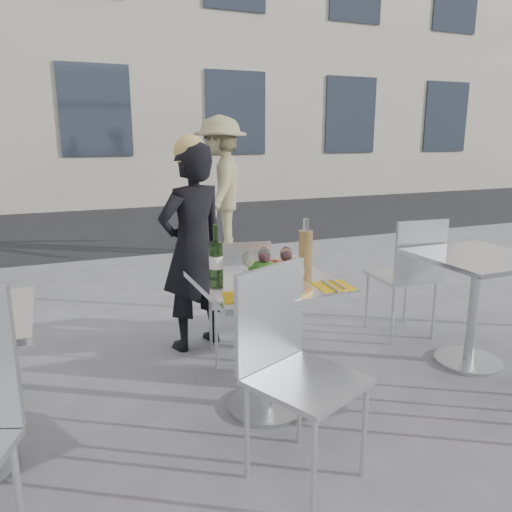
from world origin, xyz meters
name	(u,v)px	position (x,y,z in m)	size (l,w,h in m)	color
ground	(266,407)	(0.00, 0.00, 0.00)	(80.00, 80.00, 0.00)	slate
street_asphalt	(115,225)	(0.00, 6.50, 0.00)	(24.00, 5.00, 0.00)	black
main_table	(267,318)	(0.00, 0.00, 0.54)	(0.72, 0.72, 0.75)	#B7BABF
side_table_right	(476,286)	(1.50, 0.00, 0.54)	(0.72, 0.72, 0.75)	#B7BABF
chair_far	(239,290)	(0.08, 0.63, 0.50)	(0.45, 0.46, 0.85)	silver
chair_near	(290,355)	(-0.12, -0.52, 0.56)	(0.57, 0.58, 0.94)	silver
side_chair_rfar	(410,268)	(1.39, 0.52, 0.55)	(0.45, 0.46, 0.92)	silver
woman_diner	(193,248)	(-0.13, 1.00, 0.73)	(0.53, 0.35, 1.46)	black
pedestrian_b	(221,187)	(1.00, 3.68, 0.88)	(1.13, 0.65, 1.75)	#8E865C
pizza_near	(283,288)	(0.00, -0.20, 0.76)	(0.30, 0.30, 0.02)	#E8BB5A
pizza_far	(274,268)	(0.12, 0.17, 0.77)	(0.35, 0.35, 0.03)	white
salad_plate	(263,270)	(0.01, 0.08, 0.79)	(0.22, 0.22, 0.09)	white
wine_bottle	(216,258)	(-0.24, 0.14, 0.86)	(0.08, 0.08, 0.29)	#284D1D
carafe	(306,248)	(0.31, 0.15, 0.87)	(0.08, 0.08, 0.29)	tan
sugar_shaker	(295,266)	(0.19, 0.04, 0.80)	(0.06, 0.06, 0.11)	white
wineglass_white_a	(248,260)	(-0.09, 0.04, 0.86)	(0.07, 0.07, 0.16)	white
wineglass_white_b	(264,255)	(0.03, 0.11, 0.86)	(0.07, 0.07, 0.16)	white
wineglass_red_a	(264,257)	(0.02, 0.07, 0.86)	(0.07, 0.07, 0.16)	white
wineglass_red_b	(286,255)	(0.15, 0.07, 0.86)	(0.07, 0.07, 0.16)	white
napkin_left	(242,297)	(-0.23, -0.21, 0.75)	(0.22, 0.22, 0.01)	yellow
napkin_right	(333,286)	(0.27, -0.23, 0.75)	(0.20, 0.20, 0.01)	yellow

